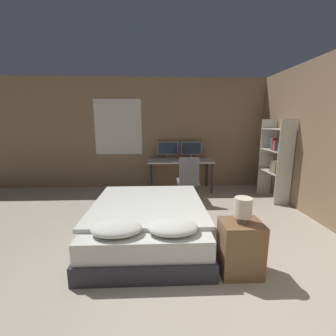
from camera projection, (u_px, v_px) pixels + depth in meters
The scene contains 12 objects.
ground_plane at pixel (216, 321), 1.89m from camera, with size 20.00×20.00×0.00m, color #B2A893.
wall_back at pixel (176, 134), 5.67m from camera, with size 12.00×0.08×2.70m.
bed at pixel (148, 222), 3.16m from camera, with size 1.55×1.95×0.59m.
nightstand at pixel (240, 248), 2.44m from camera, with size 0.43×0.36×0.60m.
bedside_lamp at pixel (243, 208), 2.34m from camera, with size 0.18×0.18×0.27m.
desk at pixel (180, 164), 5.41m from camera, with size 1.54×0.68×0.74m.
monitor_left at pixel (168, 149), 5.56m from camera, with size 0.51×0.16×0.42m.
monitor_right at pixel (191, 149), 5.59m from camera, with size 0.51×0.16×0.42m.
keyboard at pixel (181, 161), 5.16m from camera, with size 0.39×0.13×0.02m.
computer_mouse at pixel (194, 161), 5.17m from camera, with size 0.07×0.05×0.04m.
office_chair at pixel (188, 184), 4.68m from camera, with size 0.52×0.52×0.95m.
bookshelf at pixel (277, 156), 4.65m from camera, with size 0.32×0.80×1.70m.
Camera 1 is at (-0.47, -1.57, 1.63)m, focal length 24.00 mm.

